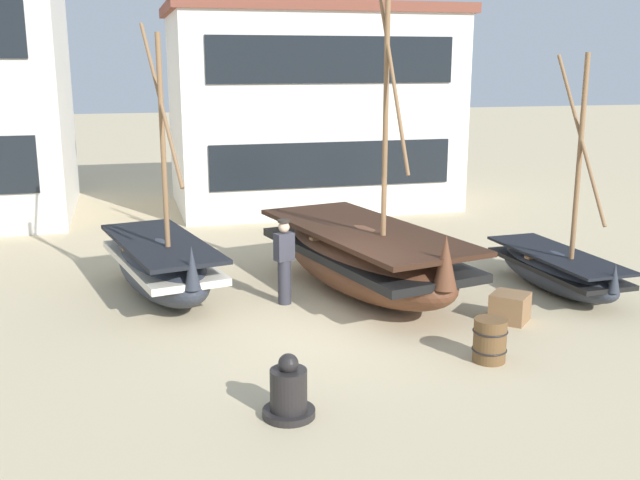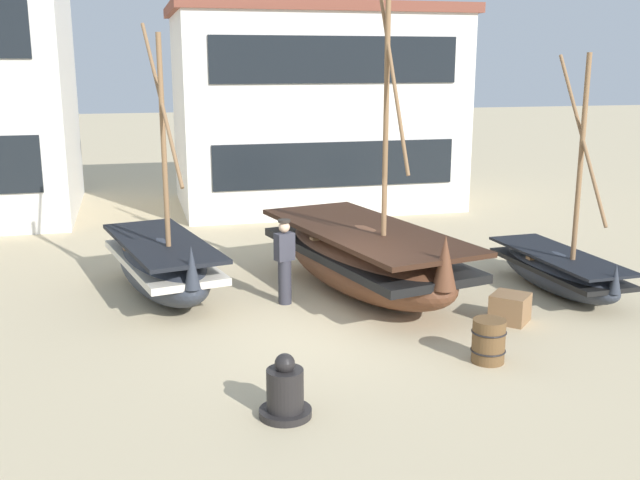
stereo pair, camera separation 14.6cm
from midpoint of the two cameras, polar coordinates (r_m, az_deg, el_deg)
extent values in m
plane|color=#CCB78E|center=(13.27, 0.80, -6.87)|extent=(120.00, 120.00, 0.00)
ellipsoid|color=#2D333D|center=(15.33, -12.30, -2.13)|extent=(2.34, 4.43, 1.14)
cube|color=silver|center=(15.29, -12.33, -1.61)|extent=(2.32, 4.27, 0.14)
cube|color=black|center=(15.20, -12.40, -0.21)|extent=(2.36, 4.35, 0.08)
cone|color=#2D333D|center=(13.31, -10.11, -2.10)|extent=(0.35, 0.35, 0.80)
cylinder|color=olive|center=(14.37, -12.23, 6.63)|extent=(0.10, 0.10, 4.35)
cylinder|color=olive|center=(14.29, -12.41, 10.29)|extent=(0.56, 2.27, 2.93)
cube|color=olive|center=(15.52, -12.69, -0.42)|extent=(1.40, 0.46, 0.06)
ellipsoid|color=brown|center=(15.17, 3.14, -1.57)|extent=(3.30, 5.93, 1.36)
cube|color=black|center=(15.12, 3.14, -0.95)|extent=(3.27, 5.71, 0.16)
cube|color=#351E13|center=(15.02, 3.17, 0.73)|extent=(3.33, 5.83, 0.10)
cone|color=brown|center=(12.85, 9.28, -1.68)|extent=(0.51, 0.51, 0.95)
cylinder|color=olive|center=(14.07, 4.78, 10.45)|extent=(0.10, 0.10, 5.86)
cylinder|color=olive|center=(14.06, 4.87, 15.01)|extent=(0.43, 1.64, 4.78)
cube|color=olive|center=(15.40, 2.36, 0.50)|extent=(2.01, 0.60, 0.06)
ellipsoid|color=#2D333D|center=(16.08, 17.42, -2.34)|extent=(1.34, 3.68, 0.80)
cube|color=black|center=(16.05, 17.45, -2.00)|extent=(1.35, 3.53, 0.10)
cube|color=black|center=(15.98, 17.51, -1.07)|extent=(1.38, 3.60, 0.06)
cone|color=#2D333D|center=(14.66, 21.40, -2.71)|extent=(0.24, 0.24, 0.56)
cylinder|color=olive|center=(15.27, 18.99, 5.47)|extent=(0.10, 0.10, 4.23)
cylinder|color=olive|center=(15.22, 19.14, 7.40)|extent=(0.16, 1.86, 3.14)
cube|color=olive|center=(16.22, 16.94, -1.15)|extent=(1.11, 0.22, 0.06)
cylinder|color=#33333D|center=(14.52, -3.03, -3.24)|extent=(0.26, 0.26, 0.88)
cube|color=#383842|center=(14.33, -3.06, -0.52)|extent=(0.41, 0.33, 0.54)
sphere|color=beige|center=(14.24, -3.08, 1.00)|extent=(0.22, 0.22, 0.22)
cylinder|color=#2D2823|center=(14.22, -3.09, 1.47)|extent=(0.24, 0.24, 0.05)
cylinder|color=black|center=(10.21, -2.83, -13.09)|extent=(0.71, 0.71, 0.10)
cylinder|color=black|center=(10.07, -2.85, -11.40)|extent=(0.50, 0.50, 0.57)
sphere|color=black|center=(9.92, -2.88, -9.46)|extent=(0.27, 0.27, 0.27)
cylinder|color=brown|center=(12.09, 12.56, -7.51)|extent=(0.52, 0.52, 0.70)
torus|color=black|center=(12.03, 12.60, -6.83)|extent=(0.56, 0.56, 0.03)
torus|color=black|center=(12.14, 12.52, -8.19)|extent=(0.56, 0.56, 0.03)
cube|color=olive|center=(14.02, 14.07, -5.03)|extent=(0.88, 0.88, 0.52)
cube|color=white|center=(24.58, -0.90, 9.77)|extent=(8.74, 5.33, 6.04)
cube|color=brown|center=(24.58, -0.93, 17.17)|extent=(9.09, 5.54, 0.30)
cube|color=black|center=(22.13, 0.82, 5.82)|extent=(7.34, 0.06, 1.33)
cube|color=black|center=(21.93, 0.85, 13.67)|extent=(7.34, 0.06, 1.33)
camera|label=1|loc=(0.07, -90.30, -0.07)|focal=41.70mm
camera|label=2|loc=(0.07, 89.70, 0.07)|focal=41.70mm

